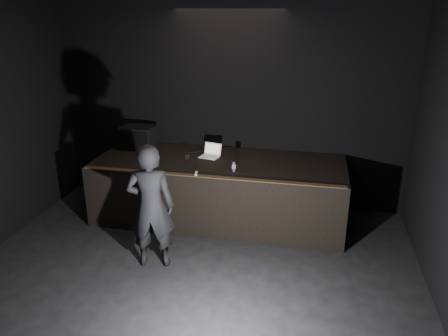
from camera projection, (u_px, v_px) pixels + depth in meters
ground at (166, 326)px, 4.84m from camera, size 7.00×7.00×0.00m
room_walls at (156, 153)px, 4.14m from camera, size 6.10×7.10×3.52m
stage_riser at (219, 190)px, 7.17m from camera, size 4.00×1.50×1.00m
riser_lip at (209, 176)px, 6.34m from camera, size 3.92×0.10×0.01m
stage_monitor at (138, 137)px, 7.58m from camera, size 0.60×0.45×0.39m
cable at (211, 150)px, 7.51m from camera, size 0.69×0.48×0.02m
laptop at (211, 153)px, 7.20m from camera, size 0.36×0.33×0.21m
beer_can at (234, 166)px, 6.54m from camera, size 0.06×0.06×0.15m
plastic_cup at (187, 157)px, 7.04m from camera, size 0.07×0.07×0.09m
wii_remote at (196, 174)px, 6.43m from camera, size 0.07×0.15×0.03m
person at (151, 207)px, 5.72m from camera, size 0.70×0.54×1.72m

